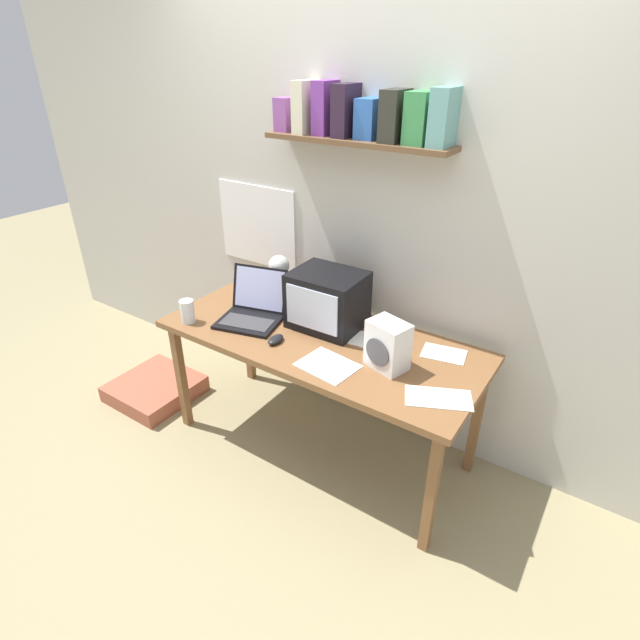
{
  "coord_description": "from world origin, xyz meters",
  "views": [
    {
      "loc": [
        1.23,
        -1.83,
        2.03
      ],
      "look_at": [
        0.0,
        0.0,
        0.83
      ],
      "focal_mm": 28.0,
      "sensor_mm": 36.0,
      "label": 1
    }
  ],
  "objects_px": {
    "desk_lamp": "(280,270)",
    "loose_paper_near_laptop": "(438,398)",
    "crt_monitor": "(327,300)",
    "computer_mouse": "(276,339)",
    "laptop": "(253,307)",
    "space_heater": "(388,345)",
    "open_notebook": "(328,365)",
    "loose_paper_near_monitor": "(444,354)",
    "juice_glass": "(188,312)",
    "corner_desk": "(320,347)",
    "printed_handout": "(375,342)",
    "floor_cushion": "(155,389)"
  },
  "relations": [
    {
      "from": "loose_paper_near_laptop",
      "to": "printed_handout",
      "type": "bearing_deg",
      "value": 149.96
    },
    {
      "from": "computer_mouse",
      "to": "floor_cushion",
      "type": "distance_m",
      "value": 1.22
    },
    {
      "from": "space_heater",
      "to": "computer_mouse",
      "type": "distance_m",
      "value": 0.58
    },
    {
      "from": "printed_handout",
      "to": "floor_cushion",
      "type": "distance_m",
      "value": 1.61
    },
    {
      "from": "juice_glass",
      "to": "loose_paper_near_laptop",
      "type": "relative_size",
      "value": 0.4
    },
    {
      "from": "corner_desk",
      "to": "space_heater",
      "type": "bearing_deg",
      "value": -7.12
    },
    {
      "from": "juice_glass",
      "to": "laptop",
      "type": "bearing_deg",
      "value": 41.18
    },
    {
      "from": "laptop",
      "to": "printed_handout",
      "type": "xyz_separation_m",
      "value": [
        0.68,
        0.14,
        -0.06
      ]
    },
    {
      "from": "loose_paper_near_monitor",
      "to": "crt_monitor",
      "type": "bearing_deg",
      "value": -173.08
    },
    {
      "from": "floor_cushion",
      "to": "loose_paper_near_laptop",
      "type": "bearing_deg",
      "value": 2.44
    },
    {
      "from": "laptop",
      "to": "computer_mouse",
      "type": "relative_size",
      "value": 3.55
    },
    {
      "from": "corner_desk",
      "to": "computer_mouse",
      "type": "distance_m",
      "value": 0.24
    },
    {
      "from": "laptop",
      "to": "loose_paper_near_laptop",
      "type": "bearing_deg",
      "value": -20.3
    },
    {
      "from": "desk_lamp",
      "to": "floor_cushion",
      "type": "xyz_separation_m",
      "value": [
        -0.77,
        -0.41,
        -0.89
      ]
    },
    {
      "from": "space_heater",
      "to": "printed_handout",
      "type": "distance_m",
      "value": 0.25
    },
    {
      "from": "crt_monitor",
      "to": "laptop",
      "type": "distance_m",
      "value": 0.42
    },
    {
      "from": "loose_paper_near_laptop",
      "to": "open_notebook",
      "type": "relative_size",
      "value": 1.11
    },
    {
      "from": "juice_glass",
      "to": "space_heater",
      "type": "relative_size",
      "value": 0.55
    },
    {
      "from": "desk_lamp",
      "to": "juice_glass",
      "type": "bearing_deg",
      "value": -133.68
    },
    {
      "from": "computer_mouse",
      "to": "open_notebook",
      "type": "xyz_separation_m",
      "value": [
        0.33,
        -0.03,
        -0.01
      ]
    },
    {
      "from": "crt_monitor",
      "to": "open_notebook",
      "type": "xyz_separation_m",
      "value": [
        0.22,
        -0.32,
        -0.15
      ]
    },
    {
      "from": "space_heater",
      "to": "juice_glass",
      "type": "bearing_deg",
      "value": -153.27
    },
    {
      "from": "loose_paper_near_laptop",
      "to": "floor_cushion",
      "type": "bearing_deg",
      "value": -177.56
    },
    {
      "from": "loose_paper_near_monitor",
      "to": "printed_handout",
      "type": "distance_m",
      "value": 0.34
    },
    {
      "from": "computer_mouse",
      "to": "loose_paper_near_laptop",
      "type": "xyz_separation_m",
      "value": [
        0.86,
        0.02,
        -0.01
      ]
    },
    {
      "from": "desk_lamp",
      "to": "loose_paper_near_laptop",
      "type": "xyz_separation_m",
      "value": [
        1.1,
        -0.33,
        -0.21
      ]
    },
    {
      "from": "open_notebook",
      "to": "floor_cushion",
      "type": "distance_m",
      "value": 1.5
    },
    {
      "from": "crt_monitor",
      "to": "printed_handout",
      "type": "relative_size",
      "value": 1.41
    },
    {
      "from": "juice_glass",
      "to": "loose_paper_near_monitor",
      "type": "xyz_separation_m",
      "value": [
        1.27,
        0.46,
        -0.06
      ]
    },
    {
      "from": "floor_cushion",
      "to": "computer_mouse",
      "type": "bearing_deg",
      "value": 3.13
    },
    {
      "from": "space_heater",
      "to": "printed_handout",
      "type": "xyz_separation_m",
      "value": [
        -0.15,
        0.16,
        -0.11
      ]
    },
    {
      "from": "open_notebook",
      "to": "loose_paper_near_monitor",
      "type": "xyz_separation_m",
      "value": [
        0.41,
        0.4,
        -0.0
      ]
    },
    {
      "from": "laptop",
      "to": "space_heater",
      "type": "relative_size",
      "value": 1.68
    },
    {
      "from": "space_heater",
      "to": "corner_desk",
      "type": "bearing_deg",
      "value": -171.42
    },
    {
      "from": "desk_lamp",
      "to": "loose_paper_near_laptop",
      "type": "height_order",
      "value": "desk_lamp"
    },
    {
      "from": "crt_monitor",
      "to": "computer_mouse",
      "type": "height_order",
      "value": "crt_monitor"
    },
    {
      "from": "crt_monitor",
      "to": "computer_mouse",
      "type": "relative_size",
      "value": 3.41
    },
    {
      "from": "printed_handout",
      "to": "open_notebook",
      "type": "bearing_deg",
      "value": -105.09
    },
    {
      "from": "desk_lamp",
      "to": "loose_paper_near_monitor",
      "type": "xyz_separation_m",
      "value": [
        0.99,
        0.01,
        -0.21
      ]
    },
    {
      "from": "juice_glass",
      "to": "loose_paper_near_laptop",
      "type": "xyz_separation_m",
      "value": [
        1.38,
        0.12,
        -0.06
      ]
    },
    {
      "from": "space_heater",
      "to": "open_notebook",
      "type": "bearing_deg",
      "value": -131.62
    },
    {
      "from": "space_heater",
      "to": "computer_mouse",
      "type": "bearing_deg",
      "value": -152.64
    },
    {
      "from": "juice_glass",
      "to": "desk_lamp",
      "type": "bearing_deg",
      "value": 57.64
    },
    {
      "from": "crt_monitor",
      "to": "space_heater",
      "type": "xyz_separation_m",
      "value": [
        0.44,
        -0.18,
        -0.03
      ]
    },
    {
      "from": "crt_monitor",
      "to": "desk_lamp",
      "type": "relative_size",
      "value": 1.24
    },
    {
      "from": "crt_monitor",
      "to": "printed_handout",
      "type": "distance_m",
      "value": 0.33
    },
    {
      "from": "laptop",
      "to": "computer_mouse",
      "type": "bearing_deg",
      "value": -42.19
    },
    {
      "from": "laptop",
      "to": "open_notebook",
      "type": "height_order",
      "value": "laptop"
    },
    {
      "from": "loose_paper_near_monitor",
      "to": "corner_desk",
      "type": "bearing_deg",
      "value": -161.07
    },
    {
      "from": "open_notebook",
      "to": "loose_paper_near_monitor",
      "type": "distance_m",
      "value": 0.57
    }
  ]
}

